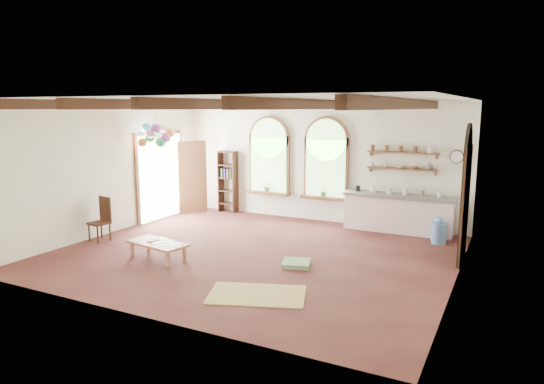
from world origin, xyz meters
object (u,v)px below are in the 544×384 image
Objects in this scene: kitchen_counter at (398,213)px; side_chair at (100,228)px; balloon_cluster at (156,135)px; coffee_table at (157,244)px.

side_chair is (-5.95, -3.93, -0.18)m from kitchen_counter.
kitchen_counter is 2.64× the size of side_chair.
kitchen_counter is 2.32× the size of balloon_cluster.
balloon_cluster is at bearing 129.00° from coffee_table.
kitchen_counter is 5.88m from coffee_table.
balloon_cluster is (-1.88, 2.32, 2.02)m from coffee_table.
balloon_cluster is at bearing -159.39° from kitchen_counter.
side_chair is 2.74m from balloon_cluster.
coffee_table is at bearing -14.05° from side_chair.
side_chair is (-2.12, 0.53, -0.03)m from coffee_table.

